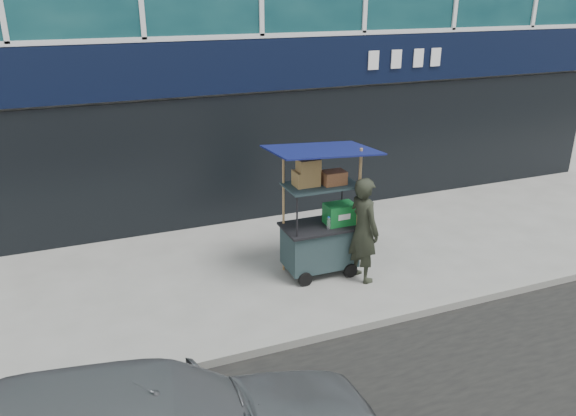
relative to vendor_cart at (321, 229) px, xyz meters
name	(u,v)px	position (x,y,z in m)	size (l,w,h in m)	color
ground	(360,319)	(-0.06, -1.43, -0.73)	(80.00, 80.00, 0.00)	slate
curb	(368,323)	(-0.06, -1.63, -0.67)	(80.00, 0.18, 0.12)	gray
vendor_cart	(321,229)	(0.00, 0.00, 0.00)	(1.53, 1.09, 2.08)	#1B2E2E
vendor_man	(364,230)	(0.50, -0.42, 0.09)	(0.59, 0.39, 1.63)	black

